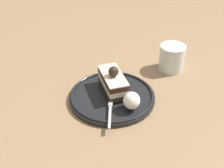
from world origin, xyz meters
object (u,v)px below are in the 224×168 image
object	(u,v)px
dessert_plate	(112,96)
cake_slice	(113,82)
drink_glass_near	(172,58)
whipped_cream_dollop	(132,101)
fork	(110,109)

from	to	relation	value
dessert_plate	cake_slice	xyz separation A→B (m)	(-0.01, -0.01, 0.03)
dessert_plate	drink_glass_near	world-z (taller)	drink_glass_near
whipped_cream_dollop	drink_glass_near	distance (m)	0.23
cake_slice	drink_glass_near	distance (m)	0.21
whipped_cream_dollop	drink_glass_near	xyz separation A→B (m)	(-0.23, -0.01, -0.00)
fork	whipped_cream_dollop	bearing A→B (deg)	136.09
whipped_cream_dollop	drink_glass_near	size ratio (longest dim) A/B	0.57
cake_slice	fork	world-z (taller)	cake_slice
dessert_plate	whipped_cream_dollop	size ratio (longest dim) A/B	5.09
whipped_cream_dollop	fork	size ratio (longest dim) A/B	0.40
dessert_plate	whipped_cream_dollop	xyz separation A→B (m)	(0.02, 0.07, 0.03)
dessert_plate	fork	xyz separation A→B (m)	(0.05, 0.03, 0.01)
cake_slice	whipped_cream_dollop	xyz separation A→B (m)	(0.03, 0.08, -0.00)
fork	drink_glass_near	world-z (taller)	drink_glass_near
dessert_plate	fork	size ratio (longest dim) A/B	2.03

